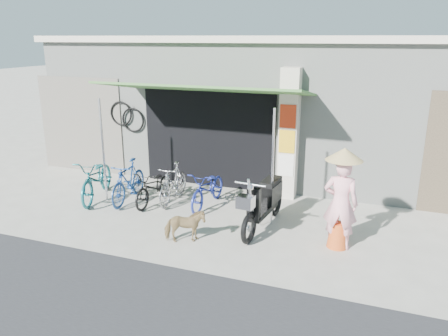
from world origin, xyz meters
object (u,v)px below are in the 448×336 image
(moped, at_px, (264,203))
(street_dog, at_px, (185,226))
(bike_silver, at_px, (173,183))
(nun, at_px, (341,200))
(bike_teal, at_px, (97,178))
(bike_black, at_px, (154,186))
(bike_blue, at_px, (128,181))
(bike_navy, at_px, (208,188))

(moped, bearing_deg, street_dog, -130.68)
(bike_silver, bearing_deg, nun, -17.86)
(bike_teal, relative_size, nun, 1.02)
(bike_black, distance_m, bike_silver, 0.44)
(bike_blue, relative_size, bike_silver, 1.06)
(bike_teal, relative_size, bike_silver, 1.26)
(street_dog, bearing_deg, nun, -101.00)
(bike_teal, height_order, bike_black, bike_teal)
(bike_blue, relative_size, bike_black, 1.04)
(moped, bearing_deg, bike_black, 176.82)
(bike_silver, relative_size, bike_navy, 0.93)
(nun, bearing_deg, street_dog, 18.32)
(nun, bearing_deg, bike_silver, -13.09)
(bike_blue, distance_m, moped, 3.30)
(street_dog, bearing_deg, bike_black, 16.39)
(bike_teal, distance_m, nun, 5.57)
(bike_navy, height_order, moped, moped)
(bike_teal, xyz_separation_m, nun, (5.53, -0.58, 0.41))
(bike_blue, height_order, nun, nun)
(bike_blue, relative_size, street_dog, 2.13)
(bike_silver, bearing_deg, bike_black, -148.22)
(nun, bearing_deg, bike_black, -8.61)
(bike_blue, height_order, bike_silver, bike_blue)
(bike_teal, relative_size, street_dog, 2.52)
(bike_black, bearing_deg, bike_blue, -169.73)
(bike_navy, bearing_deg, bike_blue, -167.01)
(bike_black, xyz_separation_m, moped, (2.68, -0.43, 0.12))
(bike_black, distance_m, street_dog, 2.15)
(bike_silver, bearing_deg, bike_blue, -163.13)
(moped, bearing_deg, bike_blue, -179.83)
(bike_teal, bearing_deg, bike_navy, -7.23)
(bike_black, height_order, nun, nun)
(bike_black, distance_m, bike_navy, 1.24)
(bike_silver, bearing_deg, street_dog, -60.65)
(bike_blue, distance_m, bike_black, 0.62)
(bike_blue, bearing_deg, bike_black, 3.93)
(bike_blue, xyz_separation_m, nun, (4.75, -0.68, 0.43))
(street_dog, bearing_deg, bike_blue, 27.85)
(bike_teal, xyz_separation_m, street_dog, (2.87, -1.36, -0.18))
(bike_teal, bearing_deg, street_dog, -42.12)
(bike_black, bearing_deg, bike_teal, -170.96)
(bike_teal, distance_m, bike_navy, 2.64)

